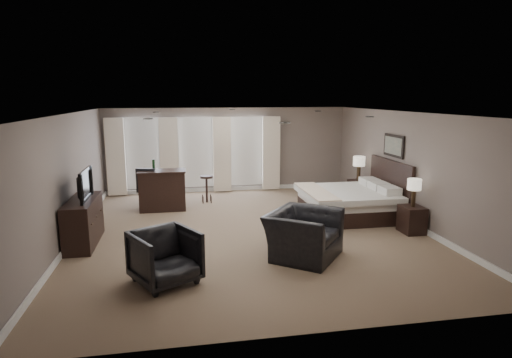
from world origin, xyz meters
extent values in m
cube|color=#79624D|center=(0.00, 0.00, 0.00)|extent=(7.60, 8.60, 0.04)
cube|color=silver|center=(0.00, 0.00, 2.60)|extent=(7.60, 8.60, 0.04)
cube|color=slate|center=(0.00, 4.25, 1.30)|extent=(7.50, 0.04, 2.60)
cube|color=slate|center=(0.00, -4.25, 1.30)|extent=(7.50, 0.04, 2.60)
cube|color=slate|center=(-3.75, 0.00, 1.30)|extent=(0.04, 8.50, 2.60)
cube|color=slate|center=(3.75, 0.00, 1.30)|extent=(0.04, 8.50, 2.60)
cube|color=silver|center=(-2.60, 4.19, 1.25)|extent=(1.15, 0.04, 2.05)
cube|color=silver|center=(-1.00, 4.19, 1.25)|extent=(1.15, 0.04, 2.05)
cube|color=silver|center=(0.60, 4.19, 1.25)|extent=(1.15, 0.04, 2.05)
cube|color=beige|center=(-3.35, 4.07, 1.18)|extent=(0.55, 0.12, 2.30)
cube|color=beige|center=(-1.80, 4.07, 1.18)|extent=(0.55, 0.12, 2.30)
cube|color=beige|center=(-0.20, 4.07, 1.18)|extent=(0.55, 0.12, 2.30)
cube|color=beige|center=(1.35, 4.07, 1.18)|extent=(0.55, 0.12, 2.30)
cube|color=silver|center=(2.58, 0.73, 0.70)|extent=(2.19, 2.09, 1.39)
cube|color=black|center=(3.47, -0.72, 0.30)|extent=(0.44, 0.54, 0.59)
cube|color=black|center=(3.47, 2.18, 0.30)|extent=(0.45, 0.55, 0.60)
cube|color=beige|center=(3.47, -0.72, 0.90)|extent=(0.30, 0.30, 0.61)
cube|color=beige|center=(3.47, 2.18, 0.95)|extent=(0.33, 0.33, 0.69)
cube|color=slate|center=(3.70, 0.73, 1.75)|extent=(0.04, 0.96, 0.56)
cube|color=black|center=(-3.45, -0.20, 0.46)|extent=(0.51, 1.59, 0.92)
imported|color=black|center=(-3.45, -0.20, 0.99)|extent=(0.61, 1.06, 0.14)
imported|color=black|center=(0.72, -1.67, 0.58)|extent=(1.50, 1.58, 1.16)
imported|color=black|center=(-1.78, -2.38, 0.48)|extent=(1.24, 1.21, 0.96)
cube|color=black|center=(-1.96, 2.21, 0.53)|extent=(1.22, 0.64, 1.07)
cube|color=black|center=(-2.02, 3.02, 0.34)|extent=(0.40, 0.40, 0.68)
cube|color=black|center=(-0.77, 2.80, 0.38)|extent=(0.46, 0.46, 0.77)
cube|color=black|center=(-2.31, 2.41, 0.57)|extent=(0.71, 0.71, 1.13)
camera|label=1|loc=(-1.51, -8.98, 2.96)|focal=30.00mm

